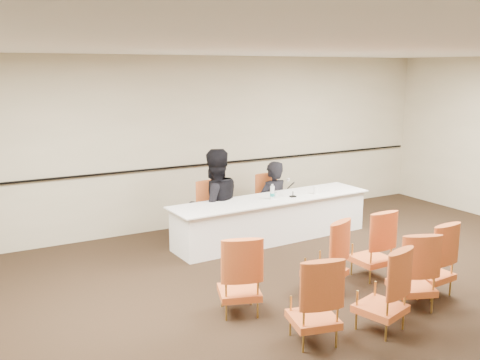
# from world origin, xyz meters

# --- Properties ---
(floor) EXTENTS (10.00, 10.00, 0.00)m
(floor) POSITION_xyz_m (0.00, 0.00, 0.00)
(floor) COLOR black
(floor) RESTS_ON ground
(ceiling) EXTENTS (10.00, 10.00, 0.00)m
(ceiling) POSITION_xyz_m (0.00, 0.00, 3.00)
(ceiling) COLOR white
(ceiling) RESTS_ON ground
(wall_back) EXTENTS (10.00, 0.04, 3.00)m
(wall_back) POSITION_xyz_m (0.00, 4.00, 1.50)
(wall_back) COLOR #B4AD8D
(wall_back) RESTS_ON ground
(wall_rail) EXTENTS (9.80, 0.04, 0.03)m
(wall_rail) POSITION_xyz_m (0.00, 3.96, 1.10)
(wall_rail) COLOR black
(wall_rail) RESTS_ON wall_back
(panel_table) EXTENTS (3.54, 0.96, 0.70)m
(panel_table) POSITION_xyz_m (0.70, 2.60, 0.35)
(panel_table) COLOR white
(panel_table) RESTS_ON ground
(panelist_main) EXTENTS (0.68, 0.50, 1.70)m
(panelist_main) POSITION_xyz_m (1.05, 3.15, 0.35)
(panelist_main) COLOR black
(panelist_main) RESTS_ON ground
(panelist_main_chair) EXTENTS (0.52, 0.52, 0.95)m
(panelist_main_chair) POSITION_xyz_m (1.05, 3.15, 0.47)
(panelist_main_chair) COLOR #C05E22
(panelist_main_chair) RESTS_ON ground
(panelist_second) EXTENTS (0.97, 0.77, 1.95)m
(panelist_second) POSITION_xyz_m (-0.12, 3.10, 0.53)
(panelist_second) COLOR black
(panelist_second) RESTS_ON ground
(panelist_second_chair) EXTENTS (0.52, 0.52, 0.95)m
(panelist_second_chair) POSITION_xyz_m (-0.12, 3.10, 0.47)
(panelist_second_chair) COLOR #C05E22
(panelist_second_chair) RESTS_ON ground
(papers) EXTENTS (0.33, 0.26, 0.00)m
(papers) POSITION_xyz_m (1.23, 2.61, 0.70)
(papers) COLOR white
(papers) RESTS_ON panel_table
(microphone) EXTENTS (0.12, 0.22, 0.30)m
(microphone) POSITION_xyz_m (1.03, 2.50, 0.85)
(microphone) COLOR black
(microphone) RESTS_ON panel_table
(water_bottle) EXTENTS (0.08, 0.08, 0.25)m
(water_bottle) POSITION_xyz_m (0.66, 2.56, 0.82)
(water_bottle) COLOR teal
(water_bottle) RESTS_ON panel_table
(drinking_glass) EXTENTS (0.07, 0.07, 0.10)m
(drinking_glass) POSITION_xyz_m (0.73, 2.58, 0.75)
(drinking_glass) COLOR silver
(drinking_glass) RESTS_ON panel_table
(coffee_cup) EXTENTS (0.09, 0.09, 0.13)m
(coffee_cup) POSITION_xyz_m (1.50, 2.50, 0.76)
(coffee_cup) COLOR white
(coffee_cup) RESTS_ON panel_table
(aud_chair_front_left) EXTENTS (0.64, 0.64, 0.95)m
(aud_chair_front_left) POSITION_xyz_m (-1.10, 0.48, 0.47)
(aud_chair_front_left) COLOR #C05E22
(aud_chair_front_left) RESTS_ON ground
(aud_chair_front_mid) EXTENTS (0.65, 0.65, 0.95)m
(aud_chair_front_mid) POSITION_xyz_m (0.15, 0.50, 0.47)
(aud_chair_front_mid) COLOR #C05E22
(aud_chair_front_mid) RESTS_ON ground
(aud_chair_front_right) EXTENTS (0.51, 0.51, 0.95)m
(aud_chair_front_right) POSITION_xyz_m (0.99, 0.57, 0.47)
(aud_chair_front_right) COLOR #C05E22
(aud_chair_front_right) RESTS_ON ground
(aud_chair_back_left) EXTENTS (0.60, 0.60, 0.95)m
(aud_chair_back_left) POSITION_xyz_m (-0.76, -0.48, 0.47)
(aud_chair_back_left) COLOR #C05E22
(aud_chair_back_left) RESTS_ON ground
(aud_chair_back_mid) EXTENTS (0.62, 0.62, 0.95)m
(aud_chair_back_mid) POSITION_xyz_m (0.03, -0.62, 0.47)
(aud_chair_back_mid) COLOR #C05E22
(aud_chair_back_mid) RESTS_ON ground
(aud_chair_back_right) EXTENTS (0.65, 0.65, 0.95)m
(aud_chair_back_right) POSITION_xyz_m (0.74, -0.38, 0.47)
(aud_chair_back_right) COLOR #C05E22
(aud_chair_back_right) RESTS_ON ground
(aud_chair_extra) EXTENTS (0.54, 0.54, 0.95)m
(aud_chair_extra) POSITION_xyz_m (1.24, -0.21, 0.47)
(aud_chair_extra) COLOR #C05E22
(aud_chair_extra) RESTS_ON ground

